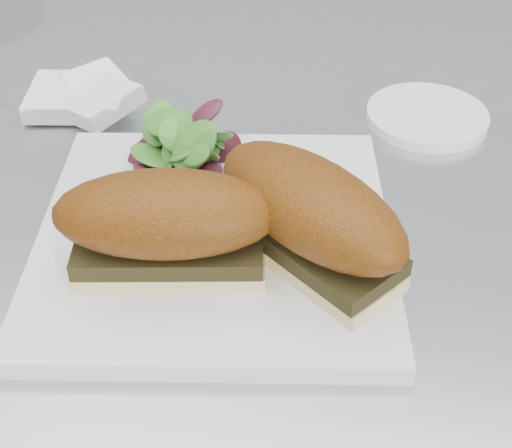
{
  "coord_description": "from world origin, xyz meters",
  "views": [
    {
      "loc": [
        0.08,
        -0.4,
        1.11
      ],
      "look_at": [
        0.01,
        0.01,
        0.77
      ],
      "focal_mm": 50.0,
      "sensor_mm": 36.0,
      "label": 1
    }
  ],
  "objects_px": {
    "sandwich_right": "(310,214)",
    "plate": "(215,236)",
    "saucer": "(427,116)",
    "sandwich_left": "(167,223)"
  },
  "relations": [
    {
      "from": "sandwich_right",
      "to": "plate",
      "type": "bearing_deg",
      "value": -156.78
    },
    {
      "from": "plate",
      "to": "saucer",
      "type": "xyz_separation_m",
      "value": [
        0.17,
        0.22,
        -0.0
      ]
    },
    {
      "from": "sandwich_left",
      "to": "sandwich_right",
      "type": "distance_m",
      "value": 0.1
    },
    {
      "from": "saucer",
      "to": "plate",
      "type": "bearing_deg",
      "value": -127.27
    },
    {
      "from": "sandwich_left",
      "to": "sandwich_right",
      "type": "relative_size",
      "value": 0.94
    },
    {
      "from": "plate",
      "to": "saucer",
      "type": "distance_m",
      "value": 0.28
    },
    {
      "from": "sandwich_left",
      "to": "sandwich_right",
      "type": "bearing_deg",
      "value": 5.66
    },
    {
      "from": "sandwich_left",
      "to": "saucer",
      "type": "distance_m",
      "value": 0.33
    },
    {
      "from": "plate",
      "to": "saucer",
      "type": "bearing_deg",
      "value": 52.73
    },
    {
      "from": "plate",
      "to": "sandwich_right",
      "type": "bearing_deg",
      "value": -15.01
    }
  ]
}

